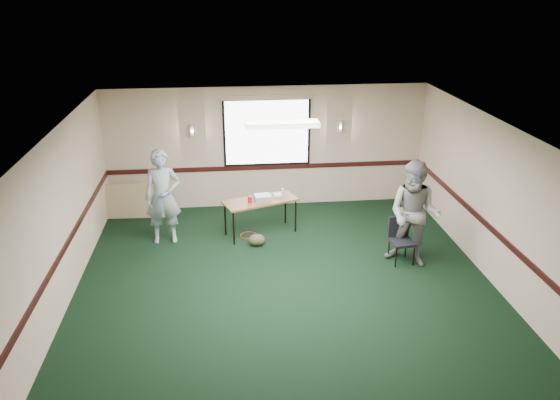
{
  "coord_description": "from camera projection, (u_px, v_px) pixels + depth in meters",
  "views": [
    {
      "loc": [
        -0.94,
        -7.51,
        4.83
      ],
      "look_at": [
        0.0,
        1.3,
        1.2
      ],
      "focal_mm": 35.0,
      "sensor_mm": 36.0,
      "label": 1
    }
  ],
  "objects": [
    {
      "name": "ground",
      "position": [
        289.0,
        299.0,
        8.83
      ],
      "size": [
        8.0,
        8.0,
        0.0
      ],
      "primitive_type": "plane",
      "color": "black",
      "rests_on": "ground"
    },
    {
      "name": "folded_table",
      "position": [
        130.0,
        201.0,
        11.71
      ],
      "size": [
        1.46,
        0.29,
        0.74
      ],
      "primitive_type": "cube",
      "rotation": [
        -0.21,
        0.0,
        -0.05
      ],
      "color": "tan",
      "rests_on": "ground"
    },
    {
      "name": "person_right",
      "position": [
        414.0,
        214.0,
        9.59
      ],
      "size": [
        1.18,
        1.13,
        1.93
      ],
      "primitive_type": "imported",
      "rotation": [
        0.0,
        0.0,
        -0.59
      ],
      "color": "slate",
      "rests_on": "ground"
    },
    {
      "name": "game_console",
      "position": [
        278.0,
        195.0,
        11.02
      ],
      "size": [
        0.2,
        0.17,
        0.05
      ],
      "primitive_type": "cube",
      "rotation": [
        0.0,
        0.0,
        0.09
      ],
      "color": "silver",
      "rests_on": "folding_table"
    },
    {
      "name": "duffel_bag",
      "position": [
        257.0,
        240.0,
        10.55
      ],
      "size": [
        0.37,
        0.31,
        0.23
      ],
      "primitive_type": "ellipsoid",
      "rotation": [
        0.0,
        0.0,
        -0.24
      ],
      "color": "#3F3924",
      "rests_on": "ground"
    },
    {
      "name": "room_shell",
      "position": [
        275.0,
        165.0,
        10.19
      ],
      "size": [
        8.0,
        8.02,
        8.0
      ],
      "color": "#CAAA92",
      "rests_on": "ground"
    },
    {
      "name": "cable_coil",
      "position": [
        249.0,
        235.0,
        10.97
      ],
      "size": [
        0.38,
        0.38,
        0.02
      ],
      "primitive_type": "torus",
      "rotation": [
        0.0,
        0.0,
        0.1
      ],
      "color": "red",
      "rests_on": "ground"
    },
    {
      "name": "folding_table",
      "position": [
        260.0,
        202.0,
        10.84
      ],
      "size": [
        1.57,
        1.04,
        0.73
      ],
      "rotation": [
        0.0,
        0.0,
        0.34
      ],
      "color": "#5B2C1A",
      "rests_on": "ground"
    },
    {
      "name": "person_left",
      "position": [
        163.0,
        197.0,
        10.42
      ],
      "size": [
        0.71,
        0.49,
        1.87
      ],
      "primitive_type": "imported",
      "rotation": [
        0.0,
        0.0,
        0.07
      ],
      "color": "teal",
      "rests_on": "ground"
    },
    {
      "name": "projector",
      "position": [
        262.0,
        198.0,
        10.8
      ],
      "size": [
        0.35,
        0.3,
        0.11
      ],
      "primitive_type": "cube",
      "rotation": [
        0.0,
        0.0,
        0.12
      ],
      "color": "#9C9BA4",
      "rests_on": "folding_table"
    },
    {
      "name": "water_bottle",
      "position": [
        282.0,
        193.0,
        10.94
      ],
      "size": [
        0.05,
        0.05,
        0.18
      ],
      "primitive_type": "cylinder",
      "color": "#88BBDE",
      "rests_on": "folding_table"
    },
    {
      "name": "conference_chair",
      "position": [
        401.0,
        236.0,
        9.88
      ],
      "size": [
        0.44,
        0.45,
        0.82
      ],
      "rotation": [
        0.0,
        0.0,
        0.1
      ],
      "color": "black",
      "rests_on": "ground"
    },
    {
      "name": "red_cup",
      "position": [
        250.0,
        199.0,
        10.68
      ],
      "size": [
        0.09,
        0.09,
        0.13
      ],
      "primitive_type": "cylinder",
      "color": "#AB0B16",
      "rests_on": "folding_table"
    }
  ]
}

